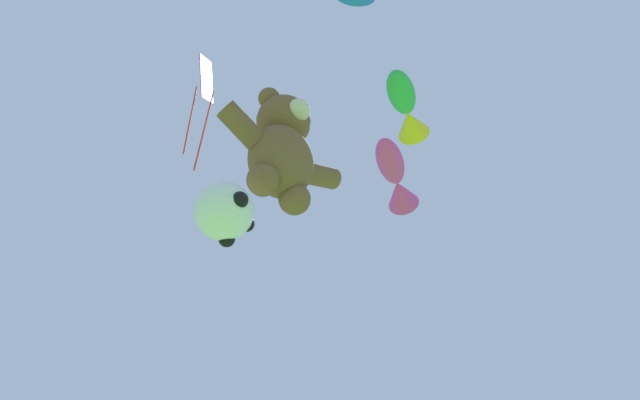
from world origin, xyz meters
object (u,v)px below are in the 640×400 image
fish_kite_magenta (395,178)px  fish_kite_emerald (406,108)px  teddy_bear_kite (282,148)px  diamond_kite (205,88)px  soccer_ball_kite (224,212)px

fish_kite_magenta → fish_kite_emerald: (-1.87, -1.97, -0.92)m
teddy_bear_kite → diamond_kite: size_ratio=0.78×
soccer_ball_kite → fish_kite_emerald: 5.25m
diamond_kite → fish_kite_magenta: bearing=-3.8°
teddy_bear_kite → soccer_ball_kite: teddy_bear_kite is taller
fish_kite_emerald → fish_kite_magenta: bearing=46.4°
teddy_bear_kite → soccer_ball_kite: size_ratio=2.74×
fish_kite_magenta → diamond_kite: 5.12m
fish_kite_magenta → diamond_kite: size_ratio=0.71×
soccer_ball_kite → diamond_kite: size_ratio=0.28×
fish_kite_emerald → diamond_kite: diamond_kite is taller
teddy_bear_kite → fish_kite_magenta: fish_kite_magenta is taller
teddy_bear_kite → fish_kite_magenta: size_ratio=1.10×
teddy_bear_kite → diamond_kite: (-0.87, 1.45, 2.37)m
teddy_bear_kite → soccer_ball_kite: bearing=175.7°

